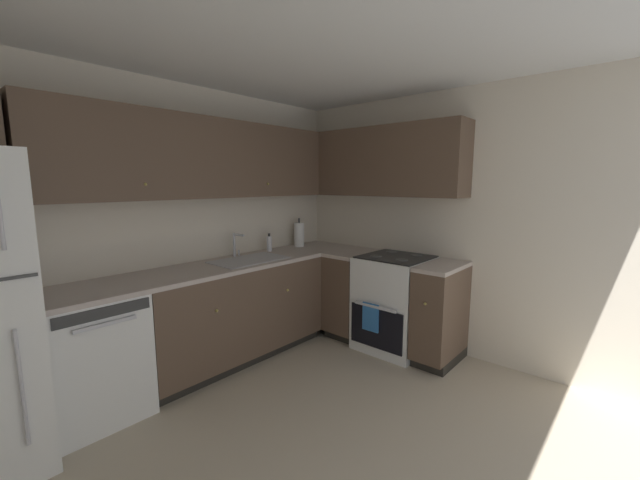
{
  "coord_description": "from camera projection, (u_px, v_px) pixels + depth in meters",
  "views": [
    {
      "loc": [
        -1.54,
        -1.46,
        1.6
      ],
      "look_at": [
        0.98,
        0.76,
        1.09
      ],
      "focal_mm": 21.28,
      "sensor_mm": 36.0,
      "label": 1
    }
  ],
  "objects": [
    {
      "name": "ground_plane",
      "position": [
        307.0,
        447.0,
        2.34
      ],
      "size": [
        3.77,
        3.23,
        0.02
      ],
      "primitive_type": "cube",
      "color": "#BCAD93"
    },
    {
      "name": "wall_back",
      "position": [
        167.0,
        229.0,
        3.22
      ],
      "size": [
        3.87,
        0.05,
        2.43
      ],
      "primitive_type": "cube",
      "color": "beige",
      "rests_on": "ground_plane"
    },
    {
      "name": "wall_right",
      "position": [
        446.0,
        224.0,
        3.57
      ],
      "size": [
        0.05,
        3.33,
        2.43
      ],
      "primitive_type": "cube",
      "color": "beige",
      "rests_on": "ground_plane"
    },
    {
      "name": "ceiling",
      "position": [
        305.0,
        16.0,
        1.97
      ],
      "size": [
        3.87,
        3.33,
        0.05
      ],
      "primitive_type": "cube",
      "color": "white"
    },
    {
      "name": "dishwasher",
      "position": [
        92.0,
        356.0,
        2.58
      ],
      "size": [
        0.6,
        0.63,
        0.86
      ],
      "color": "white",
      "rests_on": "ground_plane"
    },
    {
      "name": "lower_cabinets_back",
      "position": [
        234.0,
        312.0,
        3.45
      ],
      "size": [
        1.72,
        0.62,
        0.86
      ],
      "color": "brown",
      "rests_on": "ground_plane"
    },
    {
      "name": "countertop_back",
      "position": [
        232.0,
        265.0,
        3.38
      ],
      "size": [
        2.93,
        0.6,
        0.03
      ],
      "primitive_type": "cube",
      "color": "#B7A89E",
      "rests_on": "lower_cabinets_back"
    },
    {
      "name": "lower_cabinets_right",
      "position": [
        389.0,
        303.0,
        3.7
      ],
      "size": [
        0.62,
        1.29,
        0.86
      ],
      "color": "brown",
      "rests_on": "ground_plane"
    },
    {
      "name": "countertop_right",
      "position": [
        390.0,
        259.0,
        3.63
      ],
      "size": [
        0.6,
        1.29,
        0.03
      ],
      "color": "#B7A89E",
      "rests_on": "lower_cabinets_right"
    },
    {
      "name": "oven_range",
      "position": [
        395.0,
        302.0,
        3.68
      ],
      "size": [
        0.68,
        0.62,
        1.05
      ],
      "color": "white",
      "rests_on": "ground_plane"
    },
    {
      "name": "upper_cabinets_back",
      "position": [
        203.0,
        159.0,
        3.21
      ],
      "size": [
        2.61,
        0.34,
        0.67
      ],
      "color": "brown"
    },
    {
      "name": "upper_cabinets_right",
      "position": [
        374.0,
        162.0,
        3.8
      ],
      "size": [
        0.32,
        1.84,
        0.67
      ],
      "color": "brown"
    },
    {
      "name": "sink",
      "position": [
        250.0,
        264.0,
        3.49
      ],
      "size": [
        0.68,
        0.4,
        0.1
      ],
      "color": "#B7B7BC",
      "rests_on": "countertop_back"
    },
    {
      "name": "faucet",
      "position": [
        236.0,
        243.0,
        3.6
      ],
      "size": [
        0.07,
        0.16,
        0.23
      ],
      "color": "silver",
      "rests_on": "countertop_back"
    },
    {
      "name": "soap_bottle",
      "position": [
        269.0,
        243.0,
        3.92
      ],
      "size": [
        0.05,
        0.05,
        0.19
      ],
      "color": "silver",
      "rests_on": "countertop_back"
    },
    {
      "name": "paper_towel_roll",
      "position": [
        299.0,
        235.0,
        4.21
      ],
      "size": [
        0.11,
        0.11,
        0.33
      ],
      "color": "white",
      "rests_on": "countertop_back"
    }
  ]
}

